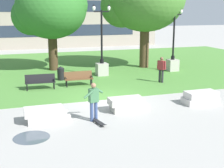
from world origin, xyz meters
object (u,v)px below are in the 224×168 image
at_px(concrete_block_center, 47,115).
at_px(person_skateboarder, 94,99).
at_px(park_bench_near_right, 40,81).
at_px(lamp_post_center, 102,61).
at_px(lamp_post_right, 173,58).
at_px(concrete_block_right, 201,98).
at_px(park_bench_near_left, 79,78).
at_px(trash_bin, 61,73).
at_px(person_bystander_near_lawn, 161,68).
at_px(concrete_block_left, 128,104).
at_px(skateboard, 99,122).

height_order(concrete_block_center, person_skateboarder, person_skateboarder).
relative_size(person_skateboarder, park_bench_near_right, 0.94).
bearing_deg(lamp_post_center, lamp_post_right, -0.54).
xyz_separation_m(concrete_block_center, concrete_block_right, (7.92, 0.24, 0.00)).
height_order(person_skateboarder, park_bench_near_left, person_skateboarder).
bearing_deg(trash_bin, person_skateboarder, -89.49).
bearing_deg(person_skateboarder, trash_bin, 90.51).
height_order(park_bench_near_right, person_bystander_near_lawn, person_bystander_near_lawn).
xyz_separation_m(concrete_block_left, trash_bin, (-2.01, 7.63, 0.20)).
relative_size(concrete_block_left, person_bystander_near_lawn, 1.12).
height_order(park_bench_near_right, lamp_post_right, lamp_post_right).
bearing_deg(concrete_block_center, lamp_post_right, 38.27).
bearing_deg(park_bench_near_right, person_bystander_near_lawn, -4.82).
bearing_deg(concrete_block_left, park_bench_near_left, 101.96).
height_order(concrete_block_right, person_bystander_near_lawn, person_bystander_near_lawn).
bearing_deg(person_skateboarder, concrete_block_center, 163.85).
bearing_deg(concrete_block_right, lamp_post_right, 70.63).
distance_m(park_bench_near_left, lamp_post_right, 8.54).
relative_size(person_skateboarder, skateboard, 1.65).
bearing_deg(person_bystander_near_lawn, skateboard, -134.31).
distance_m(concrete_block_center, park_bench_near_right, 5.82).
distance_m(concrete_block_left, skateboard, 2.30).
height_order(lamp_post_center, trash_bin, lamp_post_center).
height_order(concrete_block_left, park_bench_near_right, park_bench_near_right).
bearing_deg(skateboard, lamp_post_center, 72.97).
height_order(concrete_block_left, person_skateboarder, person_skateboarder).
distance_m(person_skateboarder, skateboard, 1.01).
relative_size(concrete_block_center, concrete_block_right, 1.07).
xyz_separation_m(park_bench_near_left, trash_bin, (-0.82, 1.98, -0.04)).
bearing_deg(park_bench_near_right, lamp_post_center, 30.65).
height_order(concrete_block_right, person_skateboarder, person_skateboarder).
distance_m(skateboard, lamp_post_center, 10.14).
height_order(park_bench_near_left, trash_bin, trash_bin).
relative_size(concrete_block_right, lamp_post_right, 0.37).
xyz_separation_m(park_bench_near_right, lamp_post_right, (10.54, 2.75, 0.47)).
relative_size(park_bench_near_right, trash_bin, 1.90).
bearing_deg(concrete_block_right, skateboard, -167.61).
bearing_deg(person_bystander_near_lawn, park_bench_near_right, 175.18).
distance_m(concrete_block_center, lamp_post_center, 10.00).
xyz_separation_m(concrete_block_right, lamp_post_center, (-2.89, 8.37, 0.75)).
relative_size(skateboard, lamp_post_center, 0.20).
relative_size(lamp_post_right, lamp_post_center, 0.96).
bearing_deg(park_bench_near_right, park_bench_near_left, 4.22).
bearing_deg(lamp_post_right, concrete_block_left, -130.13).
height_order(concrete_block_center, person_bystander_near_lawn, person_bystander_near_lawn).
xyz_separation_m(concrete_block_right, skateboard, (-5.85, -1.28, -0.22)).
distance_m(trash_bin, person_bystander_near_lawn, 6.85).
height_order(concrete_block_center, park_bench_near_left, park_bench_near_left).
bearing_deg(park_bench_near_left, person_bystander_near_lawn, -8.80).
height_order(concrete_block_right, park_bench_near_left, park_bench_near_left).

